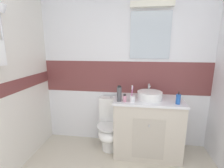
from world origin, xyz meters
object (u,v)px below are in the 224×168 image
(soap_dispenser, at_px, (178,99))
(lotion_bottle_short, at_px, (125,98))
(sink_basin, at_px, (150,95))
(shampoo_bottle_tall, at_px, (119,94))
(toilet, at_px, (110,126))
(toothbrush_cup, at_px, (132,98))

(soap_dispenser, relative_size, lotion_bottle_short, 1.64)
(sink_basin, relative_size, shampoo_bottle_tall, 1.81)
(toilet, xyz_separation_m, soap_dispenser, (0.92, -0.20, 0.54))
(sink_basin, height_order, toothbrush_cup, toothbrush_cup)
(lotion_bottle_short, distance_m, shampoo_bottle_tall, 0.09)
(toothbrush_cup, bearing_deg, toilet, 148.99)
(toothbrush_cup, bearing_deg, lotion_bottle_short, -179.46)
(soap_dispenser, bearing_deg, toothbrush_cup, -179.75)
(soap_dispenser, xyz_separation_m, shampoo_bottle_tall, (-0.76, 0.00, 0.04))
(toilet, xyz_separation_m, toothbrush_cup, (0.33, -0.20, 0.53))
(sink_basin, xyz_separation_m, toothbrush_cup, (-0.24, -0.17, -0.01))
(toothbrush_cup, bearing_deg, shampoo_bottle_tall, 178.53)
(toothbrush_cup, distance_m, shampoo_bottle_tall, 0.19)
(shampoo_bottle_tall, bearing_deg, toilet, 128.56)
(toothbrush_cup, xyz_separation_m, lotion_bottle_short, (-0.10, -0.00, -0.01))
(sink_basin, height_order, shampoo_bottle_tall, shampoo_bottle_tall)
(toilet, relative_size, soap_dispenser, 4.77)
(lotion_bottle_short, bearing_deg, soap_dispenser, 0.29)
(toilet, xyz_separation_m, shampoo_bottle_tall, (0.16, -0.20, 0.58))
(toothbrush_cup, relative_size, lotion_bottle_short, 2.21)
(soap_dispenser, xyz_separation_m, lotion_bottle_short, (-0.69, -0.00, -0.02))
(toilet, relative_size, shampoo_bottle_tall, 3.75)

